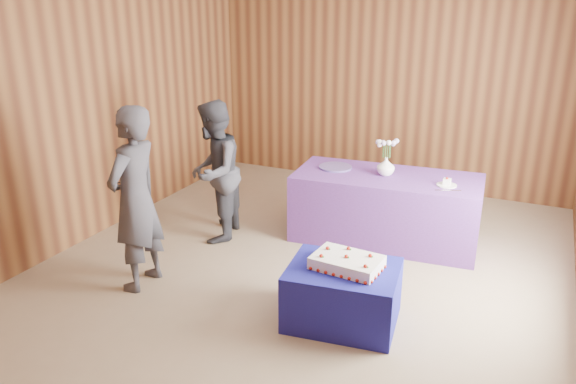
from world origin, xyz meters
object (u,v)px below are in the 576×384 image
Objects in this scene: serving_table at (386,208)px; vase at (386,166)px; cake_table at (343,295)px; guest_left at (135,199)px; sheet_cake at (347,262)px; guest_right at (214,172)px.

vase is (-0.03, 0.01, 0.47)m from serving_table.
vase is at bearing 88.17° from cake_table.
guest_left reaches higher than serving_table.
serving_table is 3.31× the size of sheet_cake.
sheet_cake is (0.15, -1.76, 0.18)m from serving_table.
cake_table is at bearing 46.42° from guest_right.
sheet_cake is 2.15m from guest_right.
guest_right reaches higher than vase.
vase is (-0.19, 1.78, 0.30)m from sheet_cake.
sheet_cake is (0.02, 0.02, 0.30)m from cake_table.
guest_left reaches higher than vase.
guest_left is at bearing -131.74° from vase.
sheet_cake is at bearing -89.58° from serving_table.
cake_table is 0.30m from sheet_cake.
vase is at bearing 100.85° from sheet_cake.
vase is at bearing 135.76° from guest_left.
sheet_cake is 2.00m from guest_left.
serving_table is 10.01× the size of vase.
cake_table is 1.49× the size of sheet_cake.
sheet_cake is 1.81m from vase.
serving_table is 1.16× the size of guest_left.
cake_table is at bearing -90.30° from serving_table.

